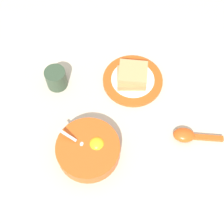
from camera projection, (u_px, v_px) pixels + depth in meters
The scene contains 6 objects.
ground_plane at pixel (113, 115), 0.89m from camera, with size 3.00×3.00×0.00m, color beige.
egg_bowl at pixel (88, 150), 0.82m from camera, with size 0.17×0.17×0.07m.
toast_plate at pixel (133, 80), 0.94m from camera, with size 0.18×0.18×0.01m.
toast_sandwich at pixel (132, 75), 0.92m from camera, with size 0.10×0.10×0.04m.
soup_spoon at pixel (188, 135), 0.85m from camera, with size 0.05×0.14×0.03m.
drinking_cup at pixel (56, 78), 0.91m from camera, with size 0.06×0.06×0.06m.
Camera 1 is at (0.40, 0.08, 0.79)m, focal length 50.00 mm.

